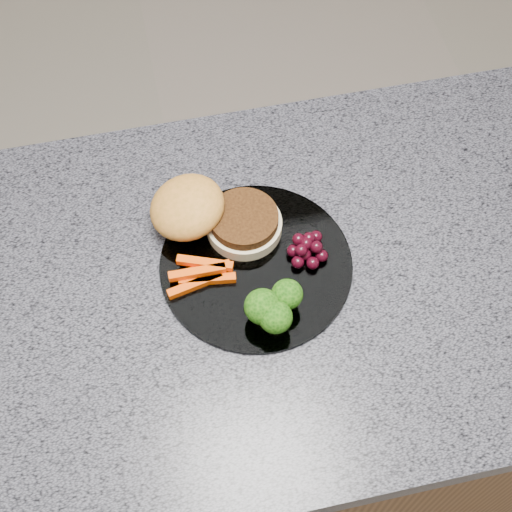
# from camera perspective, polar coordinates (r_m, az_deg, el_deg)

# --- Properties ---
(room) EXTENTS (4.02, 4.02, 2.70)m
(room) POSITION_cam_1_polar(r_m,az_deg,el_deg) (0.59, -6.36, 18.29)
(room) COLOR gray
(room) RESTS_ON ground
(island_cabinet) EXTENTS (1.20, 0.60, 0.86)m
(island_cabinet) POSITION_cam_1_polar(r_m,az_deg,el_deg) (1.38, -2.63, -11.96)
(island_cabinet) COLOR brown
(island_cabinet) RESTS_ON ground
(countertop) EXTENTS (1.20, 0.60, 0.04)m
(countertop) POSITION_cam_1_polar(r_m,az_deg,el_deg) (0.96, -3.69, -3.30)
(countertop) COLOR #54545F
(countertop) RESTS_ON island_cabinet
(plate) EXTENTS (0.26, 0.26, 0.01)m
(plate) POSITION_cam_1_polar(r_m,az_deg,el_deg) (0.96, 0.00, -0.70)
(plate) COLOR white
(plate) RESTS_ON countertop
(burger) EXTENTS (0.19, 0.15, 0.06)m
(burger) POSITION_cam_1_polar(r_m,az_deg,el_deg) (0.97, -3.89, 3.32)
(burger) COLOR beige
(burger) RESTS_ON plate
(carrot_sticks) EXTENTS (0.09, 0.06, 0.02)m
(carrot_sticks) POSITION_cam_1_polar(r_m,az_deg,el_deg) (0.94, -4.39, -1.44)
(carrot_sticks) COLOR #E94803
(carrot_sticks) RESTS_ON plate
(broccoli) EXTENTS (0.08, 0.07, 0.06)m
(broccoli) POSITION_cam_1_polar(r_m,az_deg,el_deg) (0.89, 1.39, -4.10)
(broccoli) COLOR olive
(broccoli) RESTS_ON plate
(grape_bunch) EXTENTS (0.05, 0.06, 0.03)m
(grape_bunch) POSITION_cam_1_polar(r_m,az_deg,el_deg) (0.95, 4.13, 0.60)
(grape_bunch) COLOR black
(grape_bunch) RESTS_ON plate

